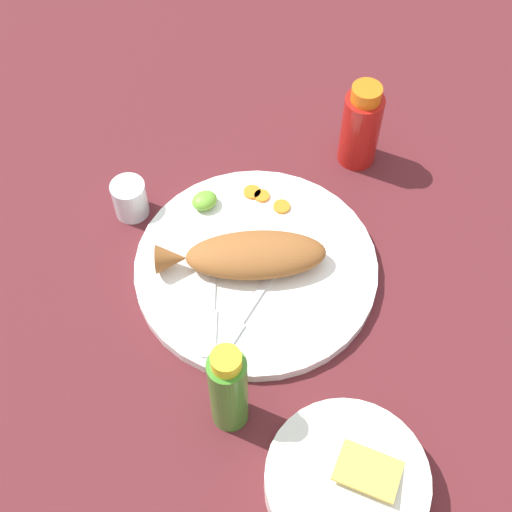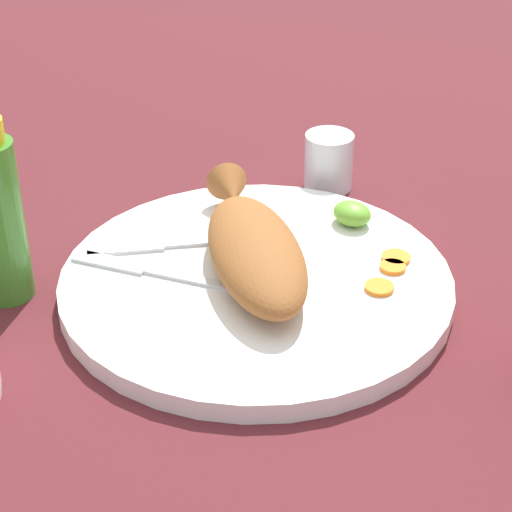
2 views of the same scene
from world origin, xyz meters
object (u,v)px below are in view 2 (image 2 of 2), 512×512
object	(u,v)px
fried_fish	(253,247)
fork_near	(155,272)
salt_cup	(328,165)
main_plate	(256,284)
fork_far	(174,244)

from	to	relation	value
fried_fish	fork_near	xyz separation A→B (m)	(-0.05, -0.07, -0.02)
fork_near	salt_cup	size ratio (longest dim) A/B	2.82
main_plate	fried_fish	bearing A→B (deg)	150.14
main_plate	fried_fish	world-z (taller)	fried_fish
fried_fish	fork_far	size ratio (longest dim) A/B	1.45
fried_fish	fork_near	world-z (taller)	fried_fish
fork_near	fork_far	world-z (taller)	same
main_plate	fork_near	distance (m)	0.09
fork_far	fork_near	bearing A→B (deg)	65.80
main_plate	fork_near	size ratio (longest dim) A/B	2.03
fork_near	salt_cup	world-z (taller)	salt_cup
salt_cup	main_plate	bearing A→B (deg)	-62.79
fork_far	salt_cup	bearing A→B (deg)	-143.54
main_plate	salt_cup	distance (m)	0.22
main_plate	salt_cup	bearing A→B (deg)	117.21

